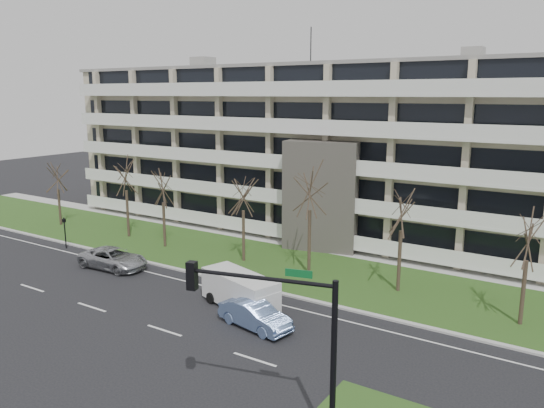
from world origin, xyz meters
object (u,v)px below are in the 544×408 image
Objects in this scene: white_van at (241,288)px; pedestrian_signal at (65,229)px; silver_pickup at (113,258)px; traffic_signal at (282,331)px; blue_sedan at (255,315)px.

white_van is 2.15× the size of pedestrian_signal.
traffic_signal is (20.94, -10.26, 3.62)m from silver_pickup.
silver_pickup is 0.95× the size of white_van.
silver_pickup is at bearing -14.73° from pedestrian_signal.
white_van is (12.33, -0.94, 0.49)m from silver_pickup.
silver_pickup is at bearing -167.33° from white_van.
blue_sedan is 0.67× the size of traffic_signal.
silver_pickup is 23.59m from traffic_signal.
pedestrian_signal is (-22.03, 4.15, 0.95)m from blue_sedan.
white_van is 19.89m from pedestrian_signal.
blue_sedan is at bearing -103.84° from silver_pickup.
traffic_signal is (8.60, -9.31, 3.12)m from white_van.
pedestrian_signal reaches higher than blue_sedan.
pedestrian_signal is at bearing 90.17° from blue_sedan.
traffic_signal is 2.55× the size of pedestrian_signal.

